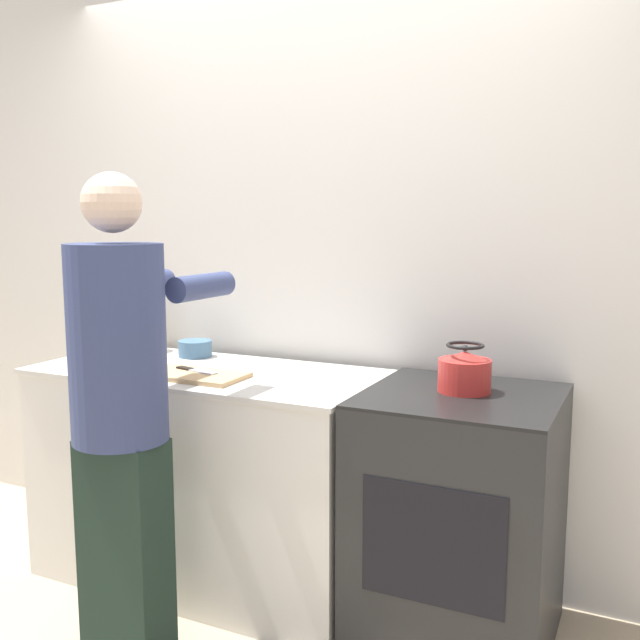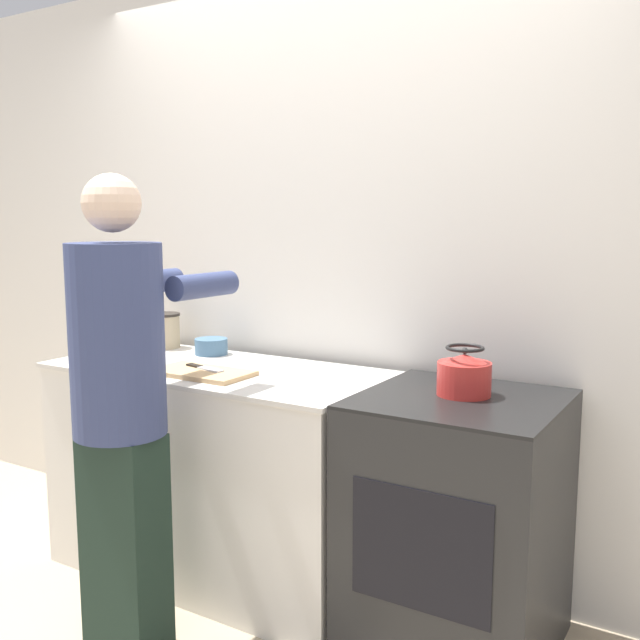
% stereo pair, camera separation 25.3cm
% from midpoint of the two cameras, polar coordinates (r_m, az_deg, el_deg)
% --- Properties ---
extents(ground_plane, '(12.00, 12.00, 0.00)m').
position_cam_midpoint_polar(ground_plane, '(2.85, -9.24, -23.65)').
color(ground_plane, tan).
extents(wall_back, '(8.00, 0.05, 2.60)m').
position_cam_midpoint_polar(wall_back, '(3.06, -2.03, 4.39)').
color(wall_back, silver).
rests_on(wall_back, ground_plane).
extents(counter, '(1.42, 0.66, 0.89)m').
position_cam_midpoint_polar(counter, '(3.07, -11.34, -12.07)').
color(counter, silver).
rests_on(counter, ground_plane).
extents(oven, '(0.66, 0.66, 0.90)m').
position_cam_midpoint_polar(oven, '(2.63, 8.25, -15.45)').
color(oven, black).
rests_on(oven, ground_plane).
extents(person, '(0.35, 0.59, 1.64)m').
position_cam_midpoint_polar(person, '(2.48, -18.40, -6.37)').
color(person, black).
rests_on(person, ground_plane).
extents(cutting_board, '(0.40, 0.22, 0.02)m').
position_cam_midpoint_polar(cutting_board, '(2.82, -12.61, -4.36)').
color(cutting_board, tan).
rests_on(cutting_board, counter).
extents(knife, '(0.21, 0.07, 0.01)m').
position_cam_midpoint_polar(knife, '(2.84, -12.49, -3.98)').
color(knife, silver).
rests_on(knife, cutting_board).
extents(kettle, '(0.18, 0.18, 0.17)m').
position_cam_midpoint_polar(kettle, '(2.50, 8.67, -4.13)').
color(kettle, red).
rests_on(kettle, oven).
extents(bowl_prep, '(0.19, 0.19, 0.06)m').
position_cam_midpoint_polar(bowl_prep, '(3.29, -19.50, -2.43)').
color(bowl_prep, '#9E4738').
rests_on(bowl_prep, counter).
extents(bowl_mixing, '(0.15, 0.15, 0.07)m').
position_cam_midpoint_polar(bowl_mixing, '(3.23, -12.19, -2.27)').
color(bowl_mixing, '#426684').
rests_on(bowl_mixing, counter).
extents(canister_jar, '(0.15, 0.15, 0.17)m').
position_cam_midpoint_polar(canister_jar, '(3.42, -15.99, -1.02)').
color(canister_jar, tan).
rests_on(canister_jar, counter).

